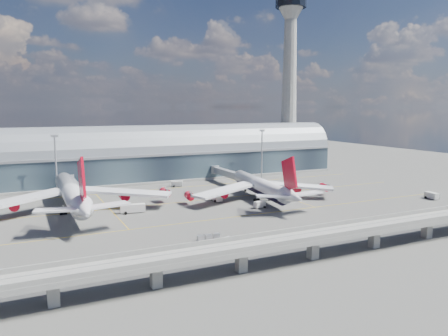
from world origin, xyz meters
name	(u,v)px	position (x,y,z in m)	size (l,w,h in m)	color
ground	(219,211)	(0.00, 0.00, 0.00)	(500.00, 500.00, 0.00)	#474744
taxi_lines	(196,199)	(0.00, 22.11, 0.01)	(200.00, 80.12, 0.01)	gold
terminal	(156,157)	(0.00, 77.99, 11.34)	(200.00, 30.00, 28.00)	#1D2731
control_tower	(289,83)	(85.00, 83.00, 51.64)	(19.00, 19.00, 103.00)	gray
guideway	(313,238)	(0.00, -55.00, 5.29)	(220.00, 8.50, 7.20)	gray
floodlight_mast_left	(56,164)	(-50.00, 55.00, 13.63)	(3.00, 0.70, 25.70)	gray
floodlight_mast_right	(262,153)	(50.00, 55.00, 13.63)	(3.00, 0.70, 25.70)	gray
airliner_left	(72,194)	(-47.71, 20.61, 6.69)	(73.00, 76.63, 23.42)	white
airliner_right	(262,187)	(23.59, 9.96, 5.37)	(62.43, 65.29, 20.72)	white
jet_bridge_left	(72,183)	(-44.19, 53.12, 5.18)	(4.40, 28.00, 7.25)	gray
jet_bridge_right	(226,173)	(27.31, 51.18, 5.18)	(4.40, 32.00, 7.25)	gray
service_truck_1	(260,205)	(15.67, -2.08, 1.27)	(4.61, 2.74, 2.51)	silver
service_truck_2	(133,208)	(-28.71, 10.70, 1.62)	(8.87, 3.82, 3.11)	silver
service_truck_3	(432,196)	(86.82, -18.53, 1.40)	(2.82, 5.87, 2.74)	silver
service_truck_4	(216,197)	(5.94, 15.52, 1.68)	(3.25, 5.94, 3.33)	silver
service_truck_5	(177,184)	(2.63, 53.08, 1.34)	(5.81, 4.11, 2.62)	silver
cargo_train_0	(208,237)	(-17.34, -30.16, 0.82)	(7.04, 1.55, 1.57)	gray
cargo_train_1	(241,240)	(-10.09, -36.23, 0.84)	(9.44, 5.11, 1.60)	gray
cargo_train_2	(436,197)	(88.35, -19.38, 0.81)	(4.76, 3.11, 1.55)	gray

